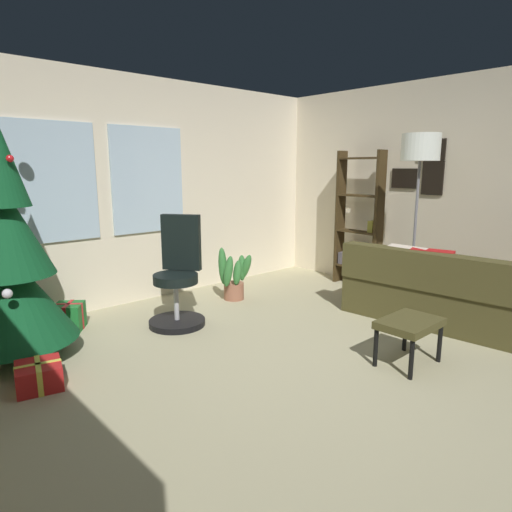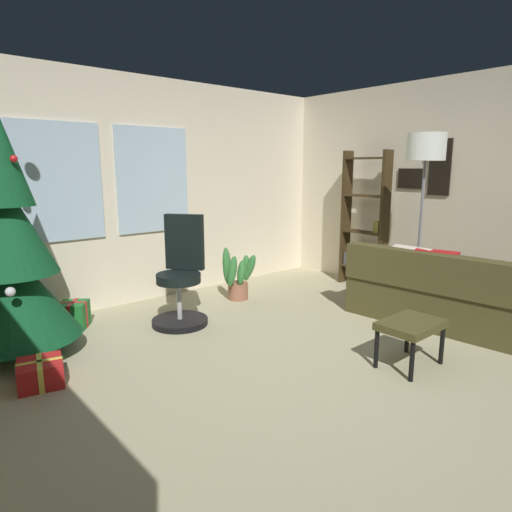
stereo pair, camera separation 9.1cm
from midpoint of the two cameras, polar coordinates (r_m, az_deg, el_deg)
ground_plane at (r=3.61m, az=7.06°, el=-15.29°), size 5.34×5.15×0.10m
wall_back_with_windows at (r=5.34m, az=-14.30°, el=8.10°), size 5.34×0.12×2.57m
wall_right_with_frames at (r=5.57m, az=26.69°, el=7.34°), size 0.12×5.15×2.57m
couch at (r=4.94m, az=26.45°, el=-4.96°), size 1.64×2.13×0.78m
footstool at (r=3.76m, az=19.95°, el=-8.66°), size 0.52×0.37×0.37m
holiday_tree at (r=4.07m, az=-28.27°, el=-0.46°), size 0.98×0.98×2.47m
gift_box_red at (r=3.68m, az=-25.32°, el=-13.45°), size 0.37×0.38×0.19m
gift_box_green at (r=4.75m, az=-21.91°, el=-7.05°), size 0.36×0.36×0.27m
office_chair at (r=4.52m, az=-9.06°, el=-3.27°), size 0.58×0.58×1.10m
bookshelf at (r=5.99m, az=14.18°, el=3.44°), size 0.18×0.64×1.77m
floor_lamp at (r=5.06m, az=21.43°, el=11.63°), size 0.40×0.40×1.91m
potted_plant at (r=5.30m, az=-1.80°, el=-2.79°), size 0.52×0.30×0.64m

